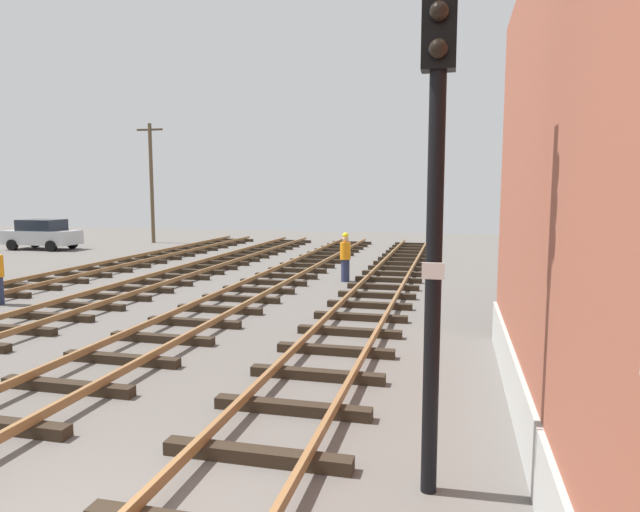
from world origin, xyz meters
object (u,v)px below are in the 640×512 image
at_px(signal_mast, 436,174).
at_px(parked_car_silver, 42,234).
at_px(utility_pole_far, 151,181).
at_px(track_worker_distant, 345,257).

xyz_separation_m(signal_mast, parked_car_silver, (-23.21, 21.57, -2.71)).
relative_size(signal_mast, utility_pole_far, 0.75).
relative_size(signal_mast, track_worker_distant, 3.10).
xyz_separation_m(signal_mast, track_worker_distant, (-3.77, 14.38, -2.68)).
distance_m(signal_mast, parked_car_silver, 31.80).
xyz_separation_m(parked_car_silver, track_worker_distant, (19.44, -7.19, 0.03)).
height_order(signal_mast, parked_car_silver, signal_mast).
height_order(parked_car_silver, utility_pole_far, utility_pole_far).
height_order(signal_mast, track_worker_distant, signal_mast).
xyz_separation_m(parked_car_silver, utility_pole_far, (4.07, 5.37, 3.16)).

